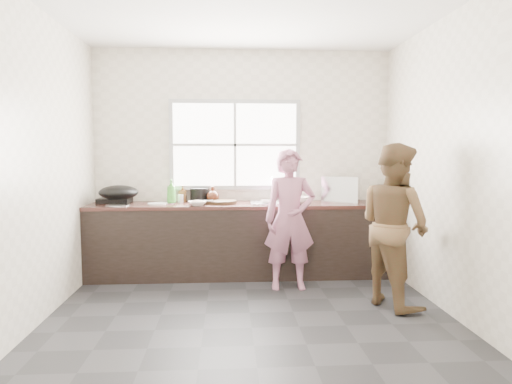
{
  "coord_description": "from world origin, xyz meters",
  "views": [
    {
      "loc": [
        -0.19,
        -4.04,
        1.47
      ],
      "look_at": [
        0.1,
        0.65,
        1.05
      ],
      "focal_mm": 32.0,
      "sensor_mm": 36.0,
      "label": 1
    }
  ],
  "objects": [
    {
      "name": "floor",
      "position": [
        0.0,
        0.0,
        -0.01
      ],
      "size": [
        3.6,
        3.2,
        0.01
      ],
      "primitive_type": "cube",
      "color": "#272729",
      "rests_on": "ground"
    },
    {
      "name": "ceiling",
      "position": [
        0.0,
        0.0,
        2.71
      ],
      "size": [
        3.6,
        3.2,
        0.01
      ],
      "primitive_type": "cube",
      "color": "silver",
      "rests_on": "wall_back"
    },
    {
      "name": "wall_back",
      "position": [
        0.0,
        1.6,
        1.35
      ],
      "size": [
        3.6,
        0.01,
        2.7
      ],
      "primitive_type": "cube",
      "color": "beige",
      "rests_on": "ground"
    },
    {
      "name": "wall_left",
      "position": [
        -1.8,
        0.0,
        1.35
      ],
      "size": [
        0.01,
        3.2,
        2.7
      ],
      "primitive_type": "cube",
      "color": "beige",
      "rests_on": "ground"
    },
    {
      "name": "wall_right",
      "position": [
        1.8,
        0.0,
        1.35
      ],
      "size": [
        0.01,
        3.2,
        2.7
      ],
      "primitive_type": "cube",
      "color": "beige",
      "rests_on": "ground"
    },
    {
      "name": "wall_front",
      "position": [
        0.0,
        -1.6,
        1.35
      ],
      "size": [
        3.6,
        0.01,
        2.7
      ],
      "primitive_type": "cube",
      "color": "beige",
      "rests_on": "ground"
    },
    {
      "name": "cabinet",
      "position": [
        0.0,
        1.29,
        0.41
      ],
      "size": [
        3.6,
        0.62,
        0.82
      ],
      "primitive_type": "cube",
      "color": "black",
      "rests_on": "floor"
    },
    {
      "name": "countertop",
      "position": [
        0.0,
        1.29,
        0.84
      ],
      "size": [
        3.6,
        0.64,
        0.04
      ],
      "primitive_type": "cube",
      "color": "#341A15",
      "rests_on": "cabinet"
    },
    {
      "name": "sink",
      "position": [
        0.35,
        1.29,
        0.86
      ],
      "size": [
        0.55,
        0.45,
        0.02
      ],
      "primitive_type": "cube",
      "color": "silver",
      "rests_on": "countertop"
    },
    {
      "name": "faucet",
      "position": [
        0.35,
        1.49,
        1.01
      ],
      "size": [
        0.02,
        0.02,
        0.3
      ],
      "primitive_type": "cylinder",
      "color": "silver",
      "rests_on": "countertop"
    },
    {
      "name": "window_frame",
      "position": [
        -0.1,
        1.59,
        1.55
      ],
      "size": [
        1.6,
        0.05,
        1.1
      ],
      "primitive_type": "cube",
      "color": "#9EA0A5",
      "rests_on": "wall_back"
    },
    {
      "name": "window_glazing",
      "position": [
        -0.1,
        1.57,
        1.55
      ],
      "size": [
        1.5,
        0.01,
        1.0
      ],
      "primitive_type": "cube",
      "color": "white",
      "rests_on": "window_frame"
    },
    {
      "name": "woman",
      "position": [
        0.47,
        0.74,
        0.7
      ],
      "size": [
        0.51,
        0.34,
        1.4
      ],
      "primitive_type": "imported",
      "rotation": [
        0.0,
        0.0,
        0.0
      ],
      "color": "#AC6782",
      "rests_on": "floor"
    },
    {
      "name": "person_side",
      "position": [
        1.39,
        0.15,
        0.77
      ],
      "size": [
        0.83,
        0.92,
        1.55
      ],
      "primitive_type": "imported",
      "rotation": [
        0.0,
        0.0,
        1.96
      ],
      "color": "brown",
      "rests_on": "floor"
    },
    {
      "name": "cutting_board",
      "position": [
        -0.27,
        1.29,
        0.88
      ],
      "size": [
        0.38,
        0.38,
        0.04
      ],
      "primitive_type": "cylinder",
      "rotation": [
        0.0,
        0.0,
        -0.04
      ],
      "color": "black",
      "rests_on": "countertop"
    },
    {
      "name": "cleaver",
      "position": [
        -0.45,
        1.22,
        0.9
      ],
      "size": [
        0.18,
        0.1,
        0.01
      ],
      "primitive_type": "cube",
      "rotation": [
        0.0,
        0.0,
        0.08
      ],
      "color": "#ADB0B3",
      "rests_on": "cutting_board"
    },
    {
      "name": "bowl_mince",
      "position": [
        -0.54,
        1.1,
        0.89
      ],
      "size": [
        0.24,
        0.24,
        0.05
      ],
      "primitive_type": "imported",
      "rotation": [
        0.0,
        0.0,
        0.2
      ],
      "color": "white",
      "rests_on": "countertop"
    },
    {
      "name": "bowl_crabs",
      "position": [
        0.62,
        1.21,
        0.89
      ],
      "size": [
        0.22,
        0.22,
        0.07
      ],
      "primitive_type": "imported",
      "rotation": [
        0.0,
        0.0,
        0.04
      ],
      "color": "silver",
      "rests_on": "countertop"
    },
    {
      "name": "bowl_held",
      "position": [
        0.26,
        1.2,
        0.89
      ],
      "size": [
        0.2,
        0.2,
        0.06
      ],
      "primitive_type": "imported",
      "rotation": [
        0.0,
        0.0,
        0.05
      ],
      "color": "silver",
      "rests_on": "countertop"
    },
    {
      "name": "black_pot",
      "position": [
        -0.53,
        1.52,
        0.94
      ],
      "size": [
        0.29,
        0.29,
        0.17
      ],
      "primitive_type": "cylinder",
      "rotation": [
        0.0,
        0.0,
        0.31
      ],
      "color": "black",
      "rests_on": "countertop"
    },
    {
      "name": "plate_food",
      "position": [
        -1.0,
        1.22,
        0.87
      ],
      "size": [
        0.26,
        0.26,
        0.02
      ],
      "primitive_type": "cylinder",
      "rotation": [
        0.0,
        0.0,
        -0.2
      ],
      "color": "silver",
      "rests_on": "countertop"
    },
    {
      "name": "bottle_green",
      "position": [
        -0.85,
        1.33,
        1.0
      ],
      "size": [
        0.13,
        0.13,
        0.28
      ],
      "primitive_type": "imported",
      "rotation": [
        0.0,
        0.0,
        0.15
      ],
      "color": "green",
      "rests_on": "countertop"
    },
    {
      "name": "bottle_brown_tall",
      "position": [
        -0.74,
        1.52,
        0.95
      ],
      "size": [
        0.09,
        0.09,
        0.18
      ],
      "primitive_type": "imported",
      "rotation": [
        0.0,
        0.0,
        -0.07
      ],
      "color": "#4E2E13",
      "rests_on": "countertop"
    },
    {
      "name": "bottle_brown_short",
      "position": [
        -0.37,
        1.44,
        0.95
      ],
      "size": [
        0.17,
        0.17,
        0.18
      ],
      "primitive_type": "imported",
      "rotation": [
        0.0,
        0.0,
        -0.34
      ],
      "color": "#3F1C0F",
      "rests_on": "countertop"
    },
    {
      "name": "glass_jar",
      "position": [
        -0.76,
        1.42,
        0.91
      ],
      "size": [
        0.08,
        0.08,
        0.1
      ],
      "primitive_type": "cylinder",
      "rotation": [
        0.0,
        0.0,
        0.25
      ],
      "color": "white",
      "rests_on": "countertop"
    },
    {
      "name": "burner",
      "position": [
        -1.54,
        1.51,
        0.89
      ],
      "size": [
        0.39,
        0.39,
        0.06
      ],
      "primitive_type": "cube",
      "rotation": [
        0.0,
        0.0,
        -0.05
      ],
      "color": "black",
      "rests_on": "countertop"
    },
    {
      "name": "wok",
      "position": [
        -1.44,
        1.22,
        1.0
      ],
      "size": [
        0.51,
        0.51,
        0.17
      ],
      "primitive_type": "ellipsoid",
      "rotation": [
        0.0,
        0.0,
        0.17
      ],
      "color": "black",
      "rests_on": "burner"
    },
    {
      "name": "dish_rack",
      "position": [
        1.16,
        1.29,
        1.02
      ],
      "size": [
        0.5,
        0.43,
        0.32
      ],
      "primitive_type": "cube",
      "rotation": [
        0.0,
        0.0,
        -0.38
      ],
      "color": "#B9BBBF",
      "rests_on": "countertop"
    },
    {
      "name": "pot_lid_left",
      "position": [
        -1.43,
        1.14,
        0.87
      ],
      "size": [
        0.32,
        0.32,
        0.01
      ],
      "primitive_type": "cylinder",
      "rotation": [
        0.0,
        0.0,
        -0.21
      ],
      "color": "#A6A9AD",
      "rests_on": "countertop"
    },
    {
      "name": "pot_lid_right",
      "position": [
        -0.94,
        1.31,
        0.87
      ],
      "size": [
        0.37,
        0.37,
        0.01
      ],
      "primitive_type": "cylinder",
      "rotation": [
        0.0,
        0.0,
        -0.42
      ],
      "color": "#B4B7BB",
      "rests_on": "countertop"
    }
  ]
}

